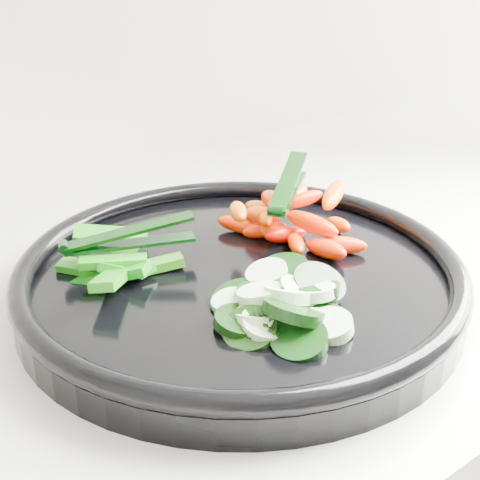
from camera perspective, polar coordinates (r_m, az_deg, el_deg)
veggie_tray at (r=0.56m, az=0.00°, el=-3.19°), size 0.47×0.47×0.04m
cucumber_pile at (r=0.49m, az=3.26°, el=-5.84°), size 0.13×0.13×0.04m
carrot_pile at (r=0.62m, az=4.23°, el=1.86°), size 0.14×0.15×0.05m
pepper_pile at (r=0.57m, az=-10.44°, el=-1.98°), size 0.10×0.12×0.04m
tong_carrot at (r=0.60m, az=4.08°, el=4.46°), size 0.10×0.08×0.02m
tong_pepper at (r=0.57m, az=-9.74°, el=0.16°), size 0.11×0.06×0.02m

